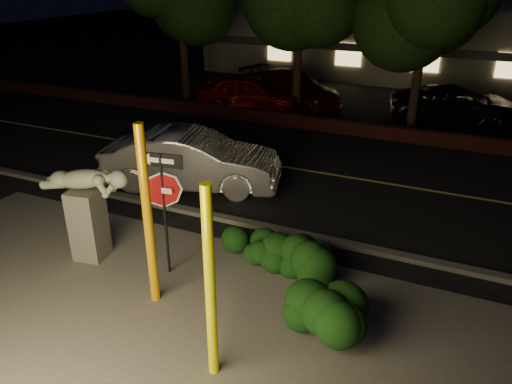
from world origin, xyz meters
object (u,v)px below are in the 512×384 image
parked_car_red (249,93)px  silver_sedan (192,160)px  parked_car_darkred (291,88)px  parked_car_dark (458,105)px  yellow_pole_left (148,218)px  sculpture (87,203)px  signpost (163,190)px  yellow_pole_right (210,286)px

parked_car_red → silver_sedan: bearing=-178.3°
parked_car_darkred → parked_car_dark: size_ratio=0.98×
yellow_pole_left → parked_car_dark: size_ratio=0.67×
sculpture → parked_car_dark: size_ratio=0.41×
signpost → parked_car_dark: signpost is taller
yellow_pole_left → yellow_pole_right: bearing=-31.9°
yellow_pole_left → parked_car_darkred: bearing=100.7°
silver_sedan → parked_car_darkred: size_ratio=0.97×
silver_sedan → parked_car_darkred: bearing=-11.5°
signpost → silver_sedan: 4.68m
signpost → silver_sedan: (-1.88, 4.15, -1.09)m
parked_car_darkred → parked_car_dark: parked_car_darkred is taller
parked_car_darkred → parked_car_dark: bearing=-69.7°
sculpture → parked_car_red: sculpture is taller
yellow_pole_left → parked_car_darkred: 15.58m
yellow_pole_right → parked_car_dark: bearing=81.4°
yellow_pole_left → sculpture: 2.34m
yellow_pole_right → parked_car_dark: 16.66m
silver_sedan → parked_car_red: bearing=-1.8°
silver_sedan → parked_car_dark: silver_sedan is taller
signpost → parked_car_darkred: size_ratio=0.51×
parked_car_dark → yellow_pole_left: bearing=150.5°
yellow_pole_right → yellow_pole_left: bearing=148.1°
parked_car_red → parked_car_dark: size_ratio=0.87×
signpost → parked_car_red: signpost is taller
sculpture → silver_sedan: 4.35m
sculpture → yellow_pole_left: bearing=-28.2°
yellow_pole_left → parked_car_dark: (4.46, 15.22, -1.06)m
parked_car_darkred → silver_sedan: bearing=-155.2°
yellow_pole_left → parked_car_darkred: yellow_pole_left is taller
signpost → sculpture: size_ratio=1.23×
yellow_pole_right → silver_sedan: bearing=123.2°
sculpture → signpost: bearing=-3.9°
yellow_pole_left → signpost: yellow_pole_left is taller
yellow_pole_right → parked_car_darkred: yellow_pole_right is taller
parked_car_darkred → signpost: bearing=-149.0°
yellow_pole_left → signpost: (-0.28, 0.92, 0.13)m
yellow_pole_left → parked_car_dark: bearing=73.7°
yellow_pole_left → parked_car_dark: yellow_pole_left is taller
signpost → parked_car_dark: size_ratio=0.50×
sculpture → yellow_pole_right: bearing=-34.6°
yellow_pole_right → parked_car_red: yellow_pole_right is taller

